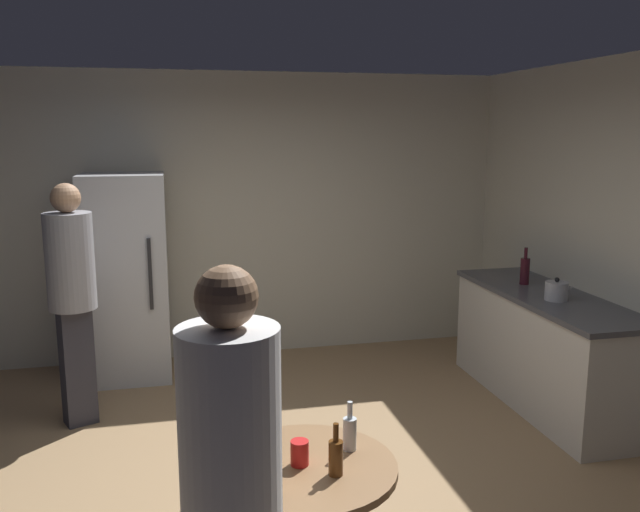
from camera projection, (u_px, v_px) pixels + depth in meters
ground_plane at (280, 496)px, 4.07m from camera, size 5.20×5.20×0.10m
wall_back at (233, 217)px, 6.33m from camera, size 5.32×0.06×2.70m
refrigerator at (127, 277)px, 5.79m from camera, size 0.70×0.68×1.80m
kitchen_counter at (545, 349)px, 5.28m from camera, size 0.64×1.99×0.90m
kettle at (557, 291)px, 5.00m from camera, size 0.24×0.17×0.18m
wine_bottle_on_counter at (525, 270)px, 5.50m from camera, size 0.08×0.08×0.31m
foreground_table at (306, 486)px, 2.90m from camera, size 0.80×0.80×0.73m
beer_bottle_amber at (271, 473)px, 2.64m from camera, size 0.06×0.06×0.23m
beer_bottle_brown at (336, 456)px, 2.78m from camera, size 0.06×0.06×0.23m
beer_bottle_green at (267, 448)px, 2.85m from camera, size 0.06×0.06×0.23m
beer_bottle_clear at (350, 432)px, 3.00m from camera, size 0.06×0.06×0.23m
plastic_cup_red at (300, 453)px, 2.87m from camera, size 0.08×0.08×0.11m
person_in_gray_shirt at (72, 285)px, 4.80m from camera, size 0.44×0.44×1.80m
person_in_white_shirt at (231, 478)px, 2.20m from camera, size 0.48×0.48×1.75m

